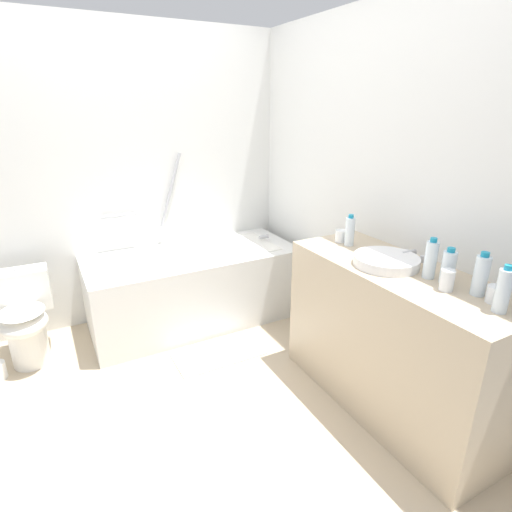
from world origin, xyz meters
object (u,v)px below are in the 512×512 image
at_px(sink_basin, 386,261).
at_px(sink_faucet, 413,255).
at_px(water_bottle_3, 431,259).
at_px(water_bottle_2, 448,267).
at_px(drinking_glass_0, 496,295).
at_px(water_bottle_0, 481,275).
at_px(bathtub, 195,284).
at_px(water_bottle_1, 350,231).
at_px(toilet, 24,317).
at_px(bath_mat, 218,353).
at_px(drinking_glass_2, 447,280).
at_px(water_bottle_4, 503,290).
at_px(drinking_glass_1, 340,236).

relative_size(sink_basin, sink_faucet, 2.35).
distance_m(sink_basin, water_bottle_3, 0.25).
height_order(sink_faucet, water_bottle_2, water_bottle_2).
relative_size(sink_faucet, water_bottle_3, 0.71).
xyz_separation_m(sink_faucet, drinking_glass_0, (-0.11, -0.57, 0.01)).
bearing_deg(water_bottle_0, sink_faucet, 77.98).
relative_size(bathtub, water_bottle_1, 8.44).
relative_size(toilet, bath_mat, 1.02).
distance_m(toilet, water_bottle_1, 2.30).
xyz_separation_m(bathtub, drinking_glass_0, (0.72, -2.02, 0.61)).
distance_m(toilet, drinking_glass_2, 2.70).
height_order(sink_faucet, bath_mat, sink_faucet).
relative_size(toilet, water_bottle_0, 3.07).
relative_size(bathtub, drinking_glass_2, 16.26).
bearing_deg(drinking_glass_2, drinking_glass_0, -66.71).
relative_size(sink_basin, water_bottle_2, 1.91).
bearing_deg(water_bottle_0, bath_mat, 119.68).
xyz_separation_m(water_bottle_4, drinking_glass_1, (0.01, 1.08, -0.06)).
relative_size(toilet, water_bottle_1, 3.26).
height_order(sink_basin, drinking_glass_1, drinking_glass_1).
xyz_separation_m(sink_basin, water_bottle_2, (0.09, -0.32, 0.06)).
height_order(bathtub, sink_faucet, bathtub).
relative_size(water_bottle_1, bath_mat, 0.31).
distance_m(bathtub, water_bottle_3, 1.94).
xyz_separation_m(water_bottle_0, drinking_glass_0, (-0.01, -0.09, -0.06)).
relative_size(water_bottle_2, drinking_glass_2, 1.79).
distance_m(water_bottle_3, drinking_glass_2, 0.16).
height_order(drinking_glass_1, bath_mat, drinking_glass_1).
bearing_deg(toilet, water_bottle_2, 48.70).
relative_size(water_bottle_0, drinking_glass_2, 2.05).
height_order(toilet, water_bottle_4, water_bottle_4).
bearing_deg(toilet, sink_basin, 52.90).
distance_m(sink_basin, bath_mat, 1.43).
height_order(sink_basin, drinking_glass_2, drinking_glass_2).
height_order(sink_faucet, water_bottle_0, water_bottle_0).
height_order(water_bottle_1, drinking_glass_0, water_bottle_1).
height_order(water_bottle_1, water_bottle_2, water_bottle_1).
relative_size(bathtub, toilet, 2.59).
height_order(bathtub, drinking_glass_0, bathtub).
relative_size(bathtub, drinking_glass_0, 21.23).
xyz_separation_m(water_bottle_1, water_bottle_4, (-0.01, -1.00, 0.01)).
distance_m(sink_basin, sink_faucet, 0.21).
bearing_deg(bathtub, toilet, 180.00).
height_order(water_bottle_3, bath_mat, water_bottle_3).
xyz_separation_m(water_bottle_1, drinking_glass_1, (-0.00, 0.08, -0.05)).
height_order(water_bottle_2, bath_mat, water_bottle_2).
bearing_deg(water_bottle_0, sink_basin, 102.52).
distance_m(drinking_glass_2, bath_mat, 1.70).
bearing_deg(sink_faucet, sink_basin, -180.00).
bearing_deg(drinking_glass_0, drinking_glass_2, 113.29).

